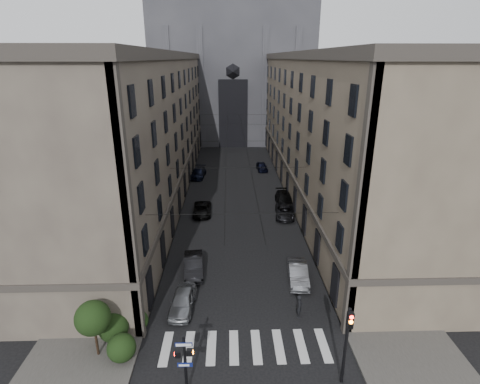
{
  "coord_description": "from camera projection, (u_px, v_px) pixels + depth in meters",
  "views": [
    {
      "loc": [
        -0.95,
        -14.91,
        18.15
      ],
      "look_at": [
        -0.12,
        12.4,
        8.31
      ],
      "focal_mm": 28.0,
      "sensor_mm": 36.0,
      "label": 1
    }
  ],
  "objects": [
    {
      "name": "sidewalk_right",
      "position": [
        308.0,
        190.0,
        54.33
      ],
      "size": [
        7.0,
        80.0,
        0.15
      ],
      "primitive_type": "cube",
      "color": "#383533",
      "rests_on": "ground"
    },
    {
      "name": "car_left_midnear",
      "position": [
        194.0,
        265.0,
        33.2
      ],
      "size": [
        2.03,
        4.75,
        1.52
      ],
      "primitive_type": "imported",
      "rotation": [
        0.0,
        0.0,
        0.09
      ],
      "color": "black",
      "rests_on": "ground"
    },
    {
      "name": "building_left",
      "position": [
        136.0,
        127.0,
        50.51
      ],
      "size": [
        13.6,
        60.6,
        18.85
      ],
      "color": "#494038",
      "rests_on": "ground"
    },
    {
      "name": "car_right_midfar",
      "position": [
        285.0,
        200.0,
        48.46
      ],
      "size": [
        2.34,
        5.51,
        1.58
      ],
      "primitive_type": "imported",
      "rotation": [
        0.0,
        0.0,
        -0.02
      ],
      "color": "black",
      "rests_on": "ground"
    },
    {
      "name": "zebra_crossing",
      "position": [
        245.0,
        347.0,
        24.9
      ],
      "size": [
        11.0,
        3.2,
        0.01
      ],
      "primitive_type": "cube",
      "color": "beige",
      "rests_on": "ground"
    },
    {
      "name": "shrub_cluster",
      "position": [
        110.0,
        327.0,
        24.05
      ],
      "size": [
        3.9,
        4.4,
        3.9
      ],
      "color": "black",
      "rests_on": "sidewalk_left"
    },
    {
      "name": "pedestrian",
      "position": [
        300.0,
        306.0,
        27.54
      ],
      "size": [
        0.6,
        0.75,
        1.78
      ],
      "primitive_type": "imported",
      "rotation": [
        0.0,
        0.0,
        1.27
      ],
      "color": "black",
      "rests_on": "ground"
    },
    {
      "name": "sidewalk_left",
      "position": [
        163.0,
        191.0,
        53.73
      ],
      "size": [
        7.0,
        80.0,
        0.15
      ],
      "primitive_type": "cube",
      "color": "#383533",
      "rests_on": "ground"
    },
    {
      "name": "gothic_tower",
      "position": [
        232.0,
        59.0,
        84.66
      ],
      "size": [
        35.0,
        23.0,
        58.0
      ],
      "color": "#2D2D33",
      "rests_on": "ground"
    },
    {
      "name": "car_left_midfar",
      "position": [
        202.0,
        209.0,
        45.74
      ],
      "size": [
        2.26,
        4.72,
        1.3
      ],
      "primitive_type": "imported",
      "rotation": [
        0.0,
        0.0,
        0.02
      ],
      "color": "black",
      "rests_on": "ground"
    },
    {
      "name": "pedestrian_signal_left",
      "position": [
        185.0,
        361.0,
        20.73
      ],
      "size": [
        1.02,
        0.38,
        4.0
      ],
      "color": "black",
      "rests_on": "ground"
    },
    {
      "name": "car_right_midnear",
      "position": [
        285.0,
        212.0,
        45.02
      ],
      "size": [
        2.66,
        4.97,
        1.33
      ],
      "primitive_type": "imported",
      "rotation": [
        0.0,
        0.0,
        -0.1
      ],
      "color": "black",
      "rests_on": "ground"
    },
    {
      "name": "traffic_light_right",
      "position": [
        347.0,
        338.0,
        21.05
      ],
      "size": [
        0.34,
        0.5,
        5.2
      ],
      "color": "black",
      "rests_on": "ground"
    },
    {
      "name": "tram_wires",
      "position": [
        236.0,
        142.0,
        51.25
      ],
      "size": [
        14.0,
        60.0,
        0.43
      ],
      "color": "black",
      "rests_on": "ground"
    },
    {
      "name": "car_right_far",
      "position": [
        262.0,
        167.0,
        63.56
      ],
      "size": [
        1.94,
        4.19,
        1.39
      ],
      "primitive_type": "imported",
      "rotation": [
        0.0,
        0.0,
        0.07
      ],
      "color": "black",
      "rests_on": "ground"
    },
    {
      "name": "car_right_near",
      "position": [
        298.0,
        273.0,
        32.04
      ],
      "size": [
        1.9,
        4.65,
        1.5
      ],
      "primitive_type": "imported",
      "rotation": [
        0.0,
        0.0,
        -0.07
      ],
      "color": "slate",
      "rests_on": "ground"
    },
    {
      "name": "car_left_far",
      "position": [
        198.0,
        173.0,
        59.88
      ],
      "size": [
        2.52,
        5.22,
        1.47
      ],
      "primitive_type": "imported",
      "rotation": [
        0.0,
        0.0,
        -0.09
      ],
      "color": "black",
      "rests_on": "ground"
    },
    {
      "name": "car_left_near",
      "position": [
        183.0,
        301.0,
        28.41
      ],
      "size": [
        2.04,
        4.44,
        1.48
      ],
      "primitive_type": "imported",
      "rotation": [
        0.0,
        0.0,
        -0.07
      ],
      "color": "slate",
      "rests_on": "ground"
    },
    {
      "name": "building_right",
      "position": [
        334.0,
        126.0,
        51.27
      ],
      "size": [
        13.6,
        60.6,
        18.85
      ],
      "color": "brown",
      "rests_on": "ground"
    }
  ]
}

